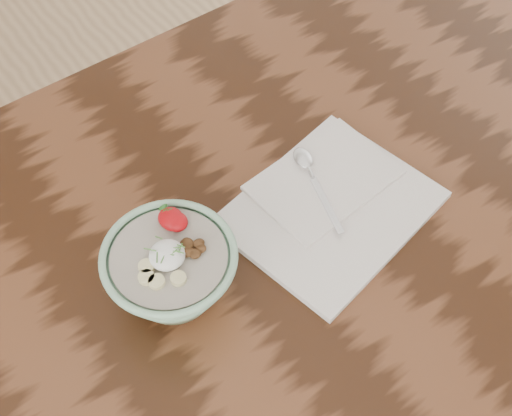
{
  "coord_description": "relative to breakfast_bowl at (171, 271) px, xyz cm",
  "views": [
    {
      "loc": [
        -29.8,
        -47.62,
        162.41
      ],
      "look_at": [
        2.19,
        -3.15,
        85.66
      ],
      "focal_mm": 50.0,
      "sensor_mm": 36.0,
      "label": 1
    }
  ],
  "objects": [
    {
      "name": "table",
      "position": [
        10.9,
        2.2,
        -15.36
      ],
      "size": [
        160.0,
        90.0,
        75.0
      ],
      "color": "black",
      "rests_on": "ground"
    },
    {
      "name": "breakfast_bowl",
      "position": [
        0.0,
        0.0,
        0.0
      ],
      "size": [
        17.92,
        17.92,
        11.84
      ],
      "rotation": [
        0.0,
        0.0,
        -0.28
      ],
      "color": "#8EBF9B",
      "rests_on": "table"
    },
    {
      "name": "napkin",
      "position": [
        26.72,
        -0.89,
        -5.32
      ],
      "size": [
        33.2,
        28.85,
        1.79
      ],
      "rotation": [
        0.0,
        0.0,
        0.2
      ],
      "color": "white",
      "rests_on": "table"
    },
    {
      "name": "spoon",
      "position": [
        27.45,
        5.17,
        -3.91
      ],
      "size": [
        6.48,
        16.77,
        0.88
      ],
      "rotation": [
        0.0,
        0.0,
        -0.28
      ],
      "color": "silver",
      "rests_on": "napkin"
    }
  ]
}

